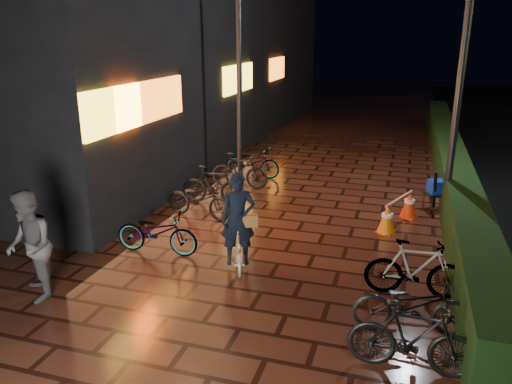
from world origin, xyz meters
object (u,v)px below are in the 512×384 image
(bystander_person, at_px, (30,246))
(cyclist, at_px, (238,233))
(cart_assembly, at_px, (437,188))
(traffic_barrier, at_px, (399,211))

(bystander_person, xyz_separation_m, cyclist, (2.74, 1.97, -0.23))
(bystander_person, xyz_separation_m, cart_assembly, (6.25, 6.22, -0.35))
(traffic_barrier, bearing_deg, bystander_person, -137.28)
(bystander_person, distance_m, cart_assembly, 8.82)
(cart_assembly, bearing_deg, cyclist, -129.49)
(cyclist, bearing_deg, bystander_person, -144.34)
(cart_assembly, bearing_deg, bystander_person, -135.12)
(bystander_person, distance_m, cyclist, 3.38)
(traffic_barrier, relative_size, cart_assembly, 1.44)
(traffic_barrier, height_order, cart_assembly, cart_assembly)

